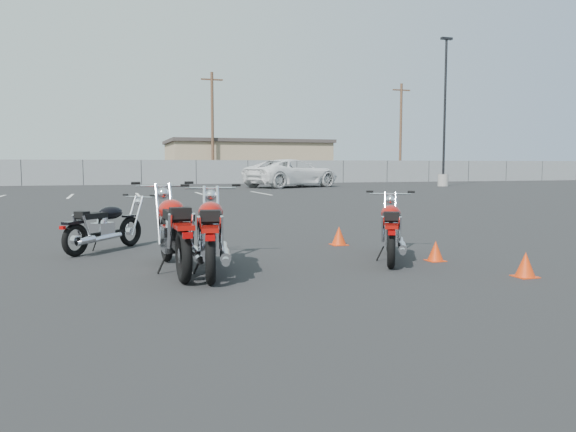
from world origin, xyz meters
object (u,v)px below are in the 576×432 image
object	(u,v)px
motorcycle_front_red	(175,232)
motorcycle_third_red	(212,234)
white_van	(292,165)
motorcycle_second_black	(104,226)
motorcycle_rear_red	(391,230)

from	to	relation	value
motorcycle_front_red	motorcycle_third_red	distance (m)	0.50
motorcycle_third_red	white_van	xyz separation A→B (m)	(10.05, 27.10, 0.90)
motorcycle_second_black	motorcycle_third_red	size ratio (longest dim) A/B	0.68
motorcycle_third_red	motorcycle_second_black	bearing A→B (deg)	119.83
motorcycle_rear_red	white_van	xyz separation A→B (m)	(7.35, 26.98, 0.96)
motorcycle_second_black	motorcycle_rear_red	xyz separation A→B (m)	(4.05, -2.25, 0.04)
motorcycle_front_red	motorcycle_third_red	size ratio (longest dim) A/B	1.04
motorcycle_front_red	motorcycle_rear_red	xyz separation A→B (m)	(3.15, -0.09, -0.08)
motorcycle_front_red	motorcycle_second_black	size ratio (longest dim) A/B	1.52
motorcycle_rear_red	motorcycle_front_red	bearing A→B (deg)	178.38
motorcycle_third_red	white_van	world-z (taller)	white_van
motorcycle_front_red	motorcycle_rear_red	world-z (taller)	motorcycle_front_red
motorcycle_front_red	motorcycle_second_black	world-z (taller)	motorcycle_front_red
motorcycle_second_black	motorcycle_third_red	world-z (taller)	motorcycle_third_red
motorcycle_front_red	white_van	size ratio (longest dim) A/B	0.32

